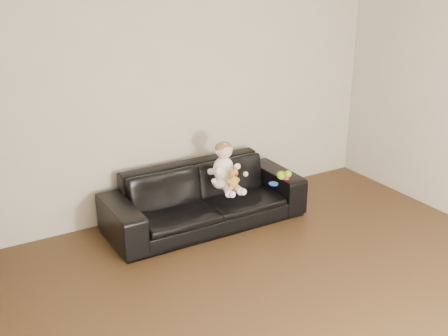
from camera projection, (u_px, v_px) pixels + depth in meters
wall_back at (168, 92)px, 5.71m from camera, size 5.00×0.00×5.00m
sofa at (205, 197)px, 5.74m from camera, size 2.05×0.81×0.60m
baby at (225, 169)px, 5.61m from camera, size 0.37×0.44×0.49m
teddy_bear at (233, 178)px, 5.52m from camera, size 0.14×0.13×0.21m
toy_green at (282, 175)px, 5.90m from camera, size 0.15×0.16×0.09m
toy_rattle at (286, 178)px, 5.86m from camera, size 0.08×0.08×0.07m
toy_blue_disc at (273, 184)px, 5.79m from camera, size 0.13×0.13×0.01m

